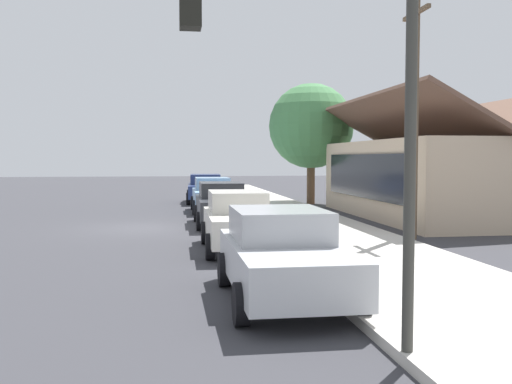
{
  "coord_description": "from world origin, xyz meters",
  "views": [
    {
      "loc": [
        21.27,
        0.75,
        2.51
      ],
      "look_at": [
        1.61,
        3.67,
        1.36
      ],
      "focal_mm": 41.14,
      "sensor_mm": 36.0,
      "label": 1
    }
  ],
  "objects_px": {
    "car_navy": "(205,188)",
    "traffic_light_main": "(324,73)",
    "car_skyblue": "(213,194)",
    "shade_tree": "(311,126)",
    "car_silver": "(283,254)",
    "car_ivory": "(238,220)",
    "utility_pole_wooden": "(415,112)",
    "car_charcoal": "(221,203)",
    "fire_hydrant_red": "(328,250)"
  },
  "relations": [
    {
      "from": "car_ivory",
      "to": "utility_pole_wooden",
      "type": "xyz_separation_m",
      "value": [
        -1.34,
        5.59,
        3.12
      ]
    },
    {
      "from": "car_charcoal",
      "to": "shade_tree",
      "type": "bearing_deg",
      "value": 149.44
    },
    {
      "from": "car_skyblue",
      "to": "car_ivory",
      "type": "relative_size",
      "value": 0.98
    },
    {
      "from": "shade_tree",
      "to": "traffic_light_main",
      "type": "bearing_deg",
      "value": -13.47
    },
    {
      "from": "car_skyblue",
      "to": "car_navy",
      "type": "bearing_deg",
      "value": -179.44
    },
    {
      "from": "car_skyblue",
      "to": "utility_pole_wooden",
      "type": "relative_size",
      "value": 0.58
    },
    {
      "from": "car_skyblue",
      "to": "car_ivory",
      "type": "distance_m",
      "value": 11.52
    },
    {
      "from": "car_charcoal",
      "to": "fire_hydrant_red",
      "type": "xyz_separation_m",
      "value": [
        9.37,
        1.52,
        -0.32
      ]
    },
    {
      "from": "car_ivory",
      "to": "utility_pole_wooden",
      "type": "height_order",
      "value": "utility_pole_wooden"
    },
    {
      "from": "car_navy",
      "to": "traffic_light_main",
      "type": "height_order",
      "value": "traffic_light_main"
    },
    {
      "from": "car_skyblue",
      "to": "car_silver",
      "type": "bearing_deg",
      "value": 0.45
    },
    {
      "from": "car_ivory",
      "to": "car_charcoal",
      "type": "bearing_deg",
      "value": -179.8
    },
    {
      "from": "traffic_light_main",
      "to": "fire_hydrant_red",
      "type": "bearing_deg",
      "value": 163.81
    },
    {
      "from": "car_ivory",
      "to": "shade_tree",
      "type": "xyz_separation_m",
      "value": [
        -15.43,
        5.81,
        3.42
      ]
    },
    {
      "from": "car_silver",
      "to": "car_charcoal",
      "type": "bearing_deg",
      "value": -179.74
    },
    {
      "from": "car_skyblue",
      "to": "traffic_light_main",
      "type": "xyz_separation_m",
      "value": [
        20.62,
        -0.22,
        2.68
      ]
    },
    {
      "from": "car_silver",
      "to": "utility_pole_wooden",
      "type": "bearing_deg",
      "value": 142.25
    },
    {
      "from": "car_silver",
      "to": "fire_hydrant_red",
      "type": "relative_size",
      "value": 6.25
    },
    {
      "from": "car_silver",
      "to": "shade_tree",
      "type": "bearing_deg",
      "value": 165.0
    },
    {
      "from": "car_ivory",
      "to": "fire_hydrant_red",
      "type": "distance_m",
      "value": 3.75
    },
    {
      "from": "car_ivory",
      "to": "car_silver",
      "type": "height_order",
      "value": "same"
    },
    {
      "from": "car_skyblue",
      "to": "shade_tree",
      "type": "height_order",
      "value": "shade_tree"
    },
    {
      "from": "shade_tree",
      "to": "traffic_light_main",
      "type": "height_order",
      "value": "shade_tree"
    },
    {
      "from": "car_charcoal",
      "to": "car_silver",
      "type": "bearing_deg",
      "value": 0.9
    },
    {
      "from": "utility_pole_wooden",
      "to": "car_navy",
      "type": "bearing_deg",
      "value": -161.13
    },
    {
      "from": "car_charcoal",
      "to": "utility_pole_wooden",
      "type": "distance_m",
      "value": 7.86
    },
    {
      "from": "car_navy",
      "to": "fire_hydrant_red",
      "type": "relative_size",
      "value": 6.58
    },
    {
      "from": "car_charcoal",
      "to": "traffic_light_main",
      "type": "relative_size",
      "value": 0.89
    },
    {
      "from": "car_navy",
      "to": "fire_hydrant_red",
      "type": "distance_m",
      "value": 20.66
    },
    {
      "from": "car_silver",
      "to": "shade_tree",
      "type": "relative_size",
      "value": 0.68
    },
    {
      "from": "car_navy",
      "to": "traffic_light_main",
      "type": "relative_size",
      "value": 0.9
    },
    {
      "from": "traffic_light_main",
      "to": "car_navy",
      "type": "bearing_deg",
      "value": 179.51
    },
    {
      "from": "car_navy",
      "to": "car_skyblue",
      "type": "xyz_separation_m",
      "value": [
        5.71,
        -0.0,
        -0.0
      ]
    },
    {
      "from": "traffic_light_main",
      "to": "shade_tree",
      "type": "bearing_deg",
      "value": 166.53
    },
    {
      "from": "car_silver",
      "to": "utility_pole_wooden",
      "type": "height_order",
      "value": "utility_pole_wooden"
    },
    {
      "from": "car_charcoal",
      "to": "car_skyblue",
      "type": "bearing_deg",
      "value": 179.88
    },
    {
      "from": "car_silver",
      "to": "car_ivory",
      "type": "bearing_deg",
      "value": -178.84
    },
    {
      "from": "car_ivory",
      "to": "shade_tree",
      "type": "bearing_deg",
      "value": 160.25
    },
    {
      "from": "car_ivory",
      "to": "utility_pole_wooden",
      "type": "bearing_deg",
      "value": 104.36
    },
    {
      "from": "car_silver",
      "to": "traffic_light_main",
      "type": "relative_size",
      "value": 0.85
    },
    {
      "from": "shade_tree",
      "to": "utility_pole_wooden",
      "type": "relative_size",
      "value": 0.87
    },
    {
      "from": "car_silver",
      "to": "utility_pole_wooden",
      "type": "xyz_separation_m",
      "value": [
        -7.06,
        5.48,
        3.11
      ]
    },
    {
      "from": "car_silver",
      "to": "traffic_light_main",
      "type": "bearing_deg",
      "value": -2.87
    },
    {
      "from": "car_silver",
      "to": "traffic_light_main",
      "type": "distance_m",
      "value": 4.31
    },
    {
      "from": "car_navy",
      "to": "fire_hydrant_red",
      "type": "xyz_separation_m",
      "value": [
        20.61,
        1.43,
        -0.32
      ]
    },
    {
      "from": "car_navy",
      "to": "car_ivory",
      "type": "height_order",
      "value": "same"
    },
    {
      "from": "car_charcoal",
      "to": "utility_pole_wooden",
      "type": "height_order",
      "value": "utility_pole_wooden"
    },
    {
      "from": "car_skyblue",
      "to": "car_charcoal",
      "type": "relative_size",
      "value": 0.94
    },
    {
      "from": "utility_pole_wooden",
      "to": "car_charcoal",
      "type": "bearing_deg",
      "value": -130.09
    },
    {
      "from": "car_ivory",
      "to": "traffic_light_main",
      "type": "bearing_deg",
      "value": 0.46
    }
  ]
}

